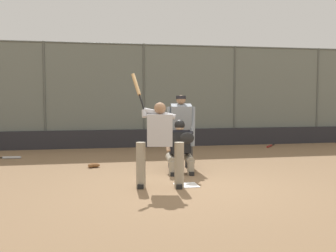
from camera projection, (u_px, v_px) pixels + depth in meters
The scene contains 11 objects.
ground_plane at pixel (186, 186), 7.35m from camera, with size 160.00×160.00×0.00m, color #846647.
home_plate_marker at pixel (186, 185), 7.35m from camera, with size 0.43×0.43×0.01m, color white.
backstop_fence at pixel (144, 93), 13.12m from camera, with size 19.23×0.08×3.43m.
padding_wall at pixel (144, 138), 13.13m from camera, with size 18.77×0.18×0.58m, color #28282D.
bleachers_beyond at pixel (171, 126), 15.93m from camera, with size 13.41×2.50×1.48m.
batter_at_plate at pixel (159, 142), 7.11m from camera, with size 0.90×0.76×2.10m.
catcher_behind_plate at pixel (180, 146), 8.45m from camera, with size 0.62×0.73×1.17m.
umpire_home at pixel (181, 129), 9.16m from camera, with size 0.69×0.47×1.70m.
spare_bat_near_backstop at pixel (9, 158), 10.56m from camera, with size 0.84×0.09×0.07m.
spare_bat_by_padding at pixel (270, 146), 13.12m from camera, with size 0.58×0.66×0.07m.
fielding_glove_on_dirt at pixel (94, 165), 9.25m from camera, with size 0.29×0.22×0.10m.
Camera 1 is at (1.72, 7.05, 1.64)m, focal length 42.00 mm.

